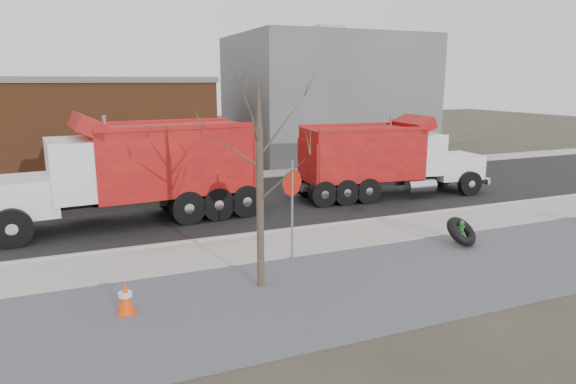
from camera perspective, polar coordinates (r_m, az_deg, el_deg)
name	(u,v)px	position (r m, az deg, el deg)	size (l,w,h in m)	color
ground	(327,242)	(16.56, 4.39, -5.54)	(120.00, 120.00, 0.00)	#383328
gravel_verge	(389,280)	(13.73, 11.16, -9.52)	(60.00, 5.00, 0.03)	gray
sidewalk	(324,239)	(16.77, 4.00, -5.20)	(60.00, 2.50, 0.06)	#9E9B93
curb	(307,228)	(17.88, 2.12, -3.98)	(60.00, 0.15, 0.11)	#9E9B93
road	(261,200)	(22.14, -3.07, -0.91)	(60.00, 9.40, 0.02)	black
far_sidewalk	(224,177)	(27.46, -7.11, 1.64)	(60.00, 2.00, 0.06)	#9E9B93
building_grey	(325,96)	(35.91, 4.17, 10.57)	(12.00, 10.00, 8.00)	slate
building_brick	(16,126)	(31.21, -27.99, 6.45)	(20.20, 8.20, 5.30)	brown
bare_tree	(259,156)	(12.23, -3.19, 3.97)	(3.20, 3.20, 5.20)	#382D23
fire_hydrant	(460,232)	(17.15, 18.59, -4.28)	(0.45, 0.44, 0.78)	#2B6727
truck_tire	(461,231)	(16.88, 18.70, -4.17)	(1.33, 1.28, 0.93)	black
stop_sign	(292,193)	(14.38, 0.47, -0.16)	(0.73, 0.35, 2.89)	gray
traffic_cone_near	(126,298)	(12.06, -17.61, -11.17)	(0.39, 0.39, 0.75)	#F74507
dump_truck_red_a	(385,157)	(22.92, 10.70, 3.86)	(8.75, 3.06, 3.51)	black
dump_truck_red_b	(136,168)	(19.10, -16.54, 2.59)	(9.56, 3.46, 3.95)	black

